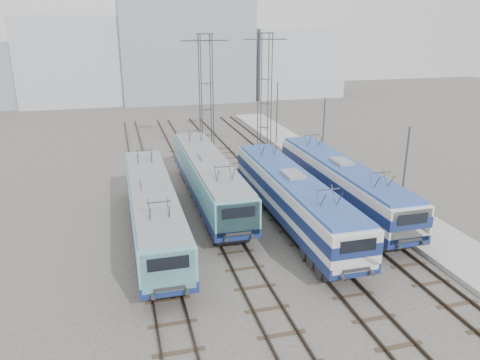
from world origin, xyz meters
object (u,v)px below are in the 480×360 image
(catenary_tower_west, at_px, (206,93))
(mast_mid, at_px, (323,138))
(locomotive_far_left, at_px, (153,208))
(mast_front, at_px, (403,182))
(locomotive_far_right, at_px, (342,181))
(catenary_tower_east, at_px, (265,88))
(mast_rear, at_px, (277,114))
(locomotive_center_left, at_px, (209,177))
(locomotive_center_right, at_px, (293,196))

(catenary_tower_west, relative_size, mast_mid, 1.71)
(locomotive_far_left, height_order, mast_front, mast_front)
(locomotive_far_right, bearing_deg, catenary_tower_west, 113.66)
(catenary_tower_east, height_order, mast_front, catenary_tower_east)
(catenary_tower_east, bearing_deg, mast_front, -84.55)
(locomotive_far_right, bearing_deg, mast_rear, 84.55)
(catenary_tower_west, xyz_separation_m, mast_front, (8.60, -20.00, -3.14))
(mast_front, xyz_separation_m, mast_mid, (0.00, 12.00, 0.00))
(locomotive_center_left, relative_size, mast_rear, 2.51)
(locomotive_center_right, relative_size, mast_mid, 2.50)
(catenary_tower_west, bearing_deg, locomotive_center_left, -100.60)
(mast_rear, bearing_deg, mast_mid, -90.00)
(mast_front, bearing_deg, locomotive_center_right, 158.35)
(locomotive_center_left, relative_size, locomotive_far_right, 1.02)
(catenary_tower_west, xyz_separation_m, mast_rear, (8.60, 4.00, -3.14))
(catenary_tower_east, bearing_deg, mast_mid, -78.14)
(mast_front, height_order, mast_mid, same)
(catenary_tower_west, distance_m, mast_front, 22.00)
(locomotive_center_right, xyz_separation_m, locomotive_far_right, (4.50, 2.07, -0.04))
(mast_front, bearing_deg, locomotive_far_right, 111.93)
(locomotive_center_left, height_order, locomotive_center_right, locomotive_center_left)
(locomotive_far_right, bearing_deg, catenary_tower_east, 90.82)
(mast_mid, height_order, mast_rear, same)
(mast_front, relative_size, mast_rear, 1.00)
(locomotive_far_left, bearing_deg, locomotive_center_left, 47.71)
(locomotive_far_right, height_order, mast_rear, mast_rear)
(locomotive_far_right, xyz_separation_m, catenary_tower_east, (-0.25, 17.40, 4.44))
(catenary_tower_east, bearing_deg, catenary_tower_west, -162.90)
(mast_front, bearing_deg, catenary_tower_west, 113.27)
(mast_rear, bearing_deg, locomotive_center_right, -106.47)
(mast_front, relative_size, mast_mid, 1.00)
(locomotive_far_left, xyz_separation_m, mast_rear, (15.35, 20.97, 1.34))
(locomotive_far_left, relative_size, locomotive_center_left, 0.98)
(locomotive_far_left, xyz_separation_m, locomotive_far_right, (13.50, 1.57, 0.04))
(mast_front, bearing_deg, mast_rear, 90.00)
(catenary_tower_west, height_order, catenary_tower_east, same)
(mast_rear, bearing_deg, mast_front, -90.00)
(locomotive_far_left, distance_m, locomotive_far_right, 13.59)
(locomotive_far_right, bearing_deg, mast_mid, 75.97)
(catenary_tower_west, relative_size, mast_rear, 1.71)
(mast_rear, bearing_deg, locomotive_center_left, -124.10)
(locomotive_far_left, bearing_deg, mast_rear, 53.80)
(locomotive_far_right, height_order, catenary_tower_east, catenary_tower_east)
(catenary_tower_west, bearing_deg, mast_front, -66.73)
(catenary_tower_west, bearing_deg, locomotive_far_right, -66.34)
(catenary_tower_east, bearing_deg, locomotive_far_right, -89.18)
(locomotive_far_right, xyz_separation_m, mast_mid, (1.85, 7.40, 1.30))
(mast_rear, bearing_deg, locomotive_far_right, -95.45)
(locomotive_center_left, bearing_deg, catenary_tower_east, 58.04)
(locomotive_far_right, bearing_deg, locomotive_far_left, -173.37)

